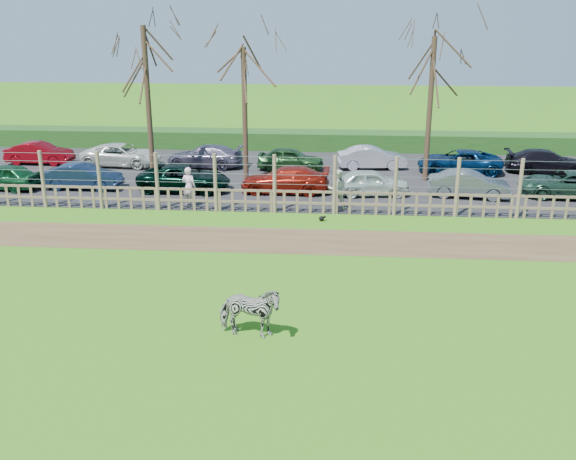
# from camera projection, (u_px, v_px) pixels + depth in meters

# --- Properties ---
(ground) EXTENTS (120.00, 120.00, 0.00)m
(ground) POSITION_uv_depth(u_px,v_px,m) (249.00, 289.00, 19.58)
(ground) COLOR #53982A
(ground) RESTS_ON ground
(dirt_strip) EXTENTS (34.00, 2.80, 0.01)m
(dirt_strip) POSITION_uv_depth(u_px,v_px,m) (265.00, 240.00, 23.83)
(dirt_strip) COLOR brown
(dirt_strip) RESTS_ON ground
(asphalt) EXTENTS (44.00, 13.00, 0.04)m
(asphalt) POSITION_uv_depth(u_px,v_px,m) (287.00, 176.00, 33.27)
(asphalt) COLOR #232326
(asphalt) RESTS_ON ground
(hedge) EXTENTS (46.00, 2.00, 1.10)m
(hedge) POSITION_uv_depth(u_px,v_px,m) (296.00, 140.00, 39.71)
(hedge) COLOR #1E4716
(hedge) RESTS_ON ground
(fence) EXTENTS (30.16, 0.16, 2.50)m
(fence) POSITION_uv_depth(u_px,v_px,m) (275.00, 194.00, 26.88)
(fence) COLOR brown
(fence) RESTS_ON ground
(tree_left) EXTENTS (4.80, 4.80, 7.88)m
(tree_left) POSITION_uv_depth(u_px,v_px,m) (146.00, 67.00, 30.08)
(tree_left) COLOR #3D2B1E
(tree_left) RESTS_ON ground
(tree_mid) EXTENTS (4.80, 4.80, 6.83)m
(tree_mid) POSITION_uv_depth(u_px,v_px,m) (244.00, 82.00, 30.92)
(tree_mid) COLOR #3D2B1E
(tree_mid) RESTS_ON ground
(tree_right) EXTENTS (4.80, 4.80, 7.35)m
(tree_right) POSITION_uv_depth(u_px,v_px,m) (432.00, 74.00, 30.60)
(tree_right) COLOR #3D2B1E
(tree_right) RESTS_ON ground
(zebra) EXTENTS (1.76, 0.94, 1.43)m
(zebra) POSITION_uv_depth(u_px,v_px,m) (249.00, 312.00, 16.47)
(zebra) COLOR gray
(zebra) RESTS_ON ground
(visitor_a) EXTENTS (0.71, 0.55, 1.72)m
(visitor_a) POSITION_uv_depth(u_px,v_px,m) (189.00, 187.00, 27.68)
(visitor_a) COLOR silver
(visitor_a) RESTS_ON asphalt
(visitor_b) EXTENTS (0.86, 0.68, 1.72)m
(visitor_b) POSITION_uv_depth(u_px,v_px,m) (337.00, 189.00, 27.24)
(visitor_b) COLOR silver
(visitor_b) RESTS_ON asphalt
(crow) EXTENTS (0.29, 0.21, 0.23)m
(crow) POSITION_uv_depth(u_px,v_px,m) (322.00, 218.00, 26.00)
(crow) COLOR black
(crow) RESTS_ON ground
(car_0) EXTENTS (3.67, 1.84, 1.20)m
(car_0) POSITION_uv_depth(u_px,v_px,m) (3.00, 177.00, 30.46)
(car_0) COLOR #124E27
(car_0) RESTS_ON asphalt
(car_1) EXTENTS (3.65, 1.29, 1.20)m
(car_1) POSITION_uv_depth(u_px,v_px,m) (83.00, 176.00, 30.52)
(car_1) COLOR #142443
(car_1) RESTS_ON asphalt
(car_2) EXTENTS (4.36, 2.09, 1.20)m
(car_2) POSITION_uv_depth(u_px,v_px,m) (184.00, 178.00, 30.16)
(car_2) COLOR black
(car_2) RESTS_ON asphalt
(car_3) EXTENTS (4.17, 1.76, 1.20)m
(car_3) POSITION_uv_depth(u_px,v_px,m) (285.00, 180.00, 29.88)
(car_3) COLOR maroon
(car_3) RESTS_ON asphalt
(car_4) EXTENTS (3.67, 1.83, 1.20)m
(car_4) POSITION_uv_depth(u_px,v_px,m) (371.00, 182.00, 29.44)
(car_4) COLOR silver
(car_4) RESTS_ON asphalt
(car_5) EXTENTS (3.78, 1.75, 1.20)m
(car_5) POSITION_uv_depth(u_px,v_px,m) (469.00, 184.00, 29.12)
(car_5) COLOR slate
(car_5) RESTS_ON asphalt
(car_6) EXTENTS (4.52, 2.47, 1.20)m
(car_6) POSITION_uv_depth(u_px,v_px,m) (568.00, 184.00, 29.11)
(car_6) COLOR #244634
(car_6) RESTS_ON asphalt
(car_7) EXTENTS (3.66, 1.32, 1.20)m
(car_7) POSITION_uv_depth(u_px,v_px,m) (39.00, 153.00, 35.62)
(car_7) COLOR maroon
(car_7) RESTS_ON asphalt
(car_8) EXTENTS (4.45, 2.30, 1.20)m
(car_8) POSITION_uv_depth(u_px,v_px,m) (122.00, 155.00, 35.17)
(car_8) COLOR silver
(car_8) RESTS_ON asphalt
(car_9) EXTENTS (4.26, 2.02, 1.20)m
(car_9) POSITION_uv_depth(u_px,v_px,m) (205.00, 156.00, 34.85)
(car_9) COLOR #59526B
(car_9) RESTS_ON asphalt
(car_10) EXTENTS (3.58, 1.56, 1.20)m
(car_10) POSITION_uv_depth(u_px,v_px,m) (291.00, 159.00, 34.21)
(car_10) COLOR #235123
(car_10) RESTS_ON asphalt
(car_11) EXTENTS (3.77, 1.73, 1.20)m
(car_11) POSITION_uv_depth(u_px,v_px,m) (372.00, 158.00, 34.50)
(car_11) COLOR silver
(car_11) RESTS_ON asphalt
(car_12) EXTENTS (4.39, 2.16, 1.20)m
(car_12) POSITION_uv_depth(u_px,v_px,m) (460.00, 162.00, 33.56)
(car_12) COLOR #072651
(car_12) RESTS_ON asphalt
(car_13) EXTENTS (4.20, 1.85, 1.20)m
(car_13) POSITION_uv_depth(u_px,v_px,m) (546.00, 161.00, 33.63)
(car_13) COLOR black
(car_13) RESTS_ON asphalt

